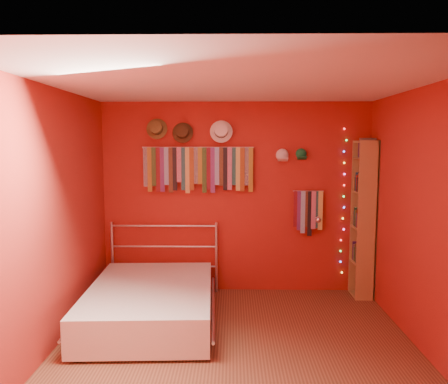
# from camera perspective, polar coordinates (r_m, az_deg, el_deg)

# --- Properties ---
(ground) EXTENTS (3.50, 3.50, 0.00)m
(ground) POSITION_cam_1_polar(r_m,az_deg,el_deg) (4.42, 1.65, -20.00)
(ground) COLOR #59301E
(ground) RESTS_ON ground
(back_wall) EXTENTS (3.50, 0.02, 2.50)m
(back_wall) POSITION_cam_1_polar(r_m,az_deg,el_deg) (5.76, 1.54, -0.75)
(back_wall) COLOR maroon
(back_wall) RESTS_ON ground
(right_wall) EXTENTS (0.02, 3.50, 2.50)m
(right_wall) POSITION_cam_1_polar(r_m,az_deg,el_deg) (4.41, 25.15, -3.58)
(right_wall) COLOR maroon
(right_wall) RESTS_ON ground
(left_wall) EXTENTS (0.02, 3.50, 2.50)m
(left_wall) POSITION_cam_1_polar(r_m,az_deg,el_deg) (4.38, -21.92, -3.50)
(left_wall) COLOR maroon
(left_wall) RESTS_ON ground
(ceiling) EXTENTS (3.50, 3.50, 0.02)m
(ceiling) POSITION_cam_1_polar(r_m,az_deg,el_deg) (4.00, 1.77, 14.06)
(ceiling) COLOR white
(ceiling) RESTS_ON back_wall
(tie_rack) EXTENTS (1.45, 0.03, 0.60)m
(tie_rack) POSITION_cam_1_polar(r_m,az_deg,el_deg) (5.67, -3.43, 3.22)
(tie_rack) COLOR silver
(tie_rack) RESTS_ON back_wall
(small_tie_rack) EXTENTS (0.40, 0.03, 0.60)m
(small_tie_rack) POSITION_cam_1_polar(r_m,az_deg,el_deg) (5.80, 10.94, -2.33)
(small_tie_rack) COLOR silver
(small_tie_rack) RESTS_ON back_wall
(fedora_olive) EXTENTS (0.27, 0.15, 0.27)m
(fedora_olive) POSITION_cam_1_polar(r_m,az_deg,el_deg) (5.71, -8.82, 8.25)
(fedora_olive) COLOR brown
(fedora_olive) RESTS_ON back_wall
(fedora_brown) EXTENTS (0.27, 0.15, 0.27)m
(fedora_brown) POSITION_cam_1_polar(r_m,az_deg,el_deg) (5.66, -5.46, 7.79)
(fedora_brown) COLOR #412E17
(fedora_brown) RESTS_ON back_wall
(fedora_white) EXTENTS (0.29, 0.16, 0.29)m
(fedora_white) POSITION_cam_1_polar(r_m,az_deg,el_deg) (5.62, -0.37, 7.99)
(fedora_white) COLOR white
(fedora_white) RESTS_ON back_wall
(cap_white) EXTENTS (0.17, 0.22, 0.17)m
(cap_white) POSITION_cam_1_polar(r_m,az_deg,el_deg) (5.70, 7.61, 4.78)
(cap_white) COLOR white
(cap_white) RESTS_ON back_wall
(cap_green) EXTENTS (0.16, 0.20, 0.16)m
(cap_green) POSITION_cam_1_polar(r_m,az_deg,el_deg) (5.73, 10.03, 4.92)
(cap_green) COLOR #1A763B
(cap_green) RESTS_ON back_wall
(fairy_lights) EXTENTS (0.06, 0.02, 1.92)m
(fairy_lights) POSITION_cam_1_polar(r_m,az_deg,el_deg) (5.90, 15.31, -1.26)
(fairy_lights) COLOR #FF3333
(fairy_lights) RESTS_ON back_wall
(reading_lamp) EXTENTS (0.07, 0.29, 0.09)m
(reading_lamp) POSITION_cam_1_polar(r_m,az_deg,el_deg) (5.67, 12.14, -3.54)
(reading_lamp) COLOR silver
(reading_lamp) RESTS_ON back_wall
(bookshelf) EXTENTS (0.25, 0.34, 2.00)m
(bookshelf) POSITION_cam_1_polar(r_m,az_deg,el_deg) (5.83, 18.10, -3.29)
(bookshelf) COLOR #AB8A4D
(bookshelf) RESTS_ON ground
(bed) EXTENTS (1.50, 1.97, 0.94)m
(bed) POSITION_cam_1_polar(r_m,az_deg,el_deg) (5.03, -9.55, -14.02)
(bed) COLOR silver
(bed) RESTS_ON ground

